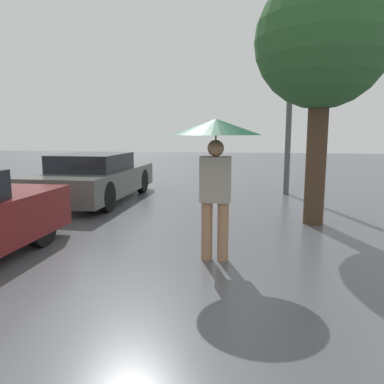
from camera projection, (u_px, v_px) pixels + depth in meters
The scene contains 4 objects.
pedestrian at pixel (216, 145), 4.72m from camera, with size 1.15×1.15×1.84m.
parked_car_farthest at pixel (96, 178), 9.21m from camera, with size 1.73×4.23×1.16m.
tree at pixel (322, 43), 6.42m from camera, with size 2.32×2.32×4.39m.
street_lamp at pixel (290, 92), 9.80m from camera, with size 0.29×0.29×4.78m.
Camera 1 is at (0.57, -1.11, 1.67)m, focal length 35.00 mm.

